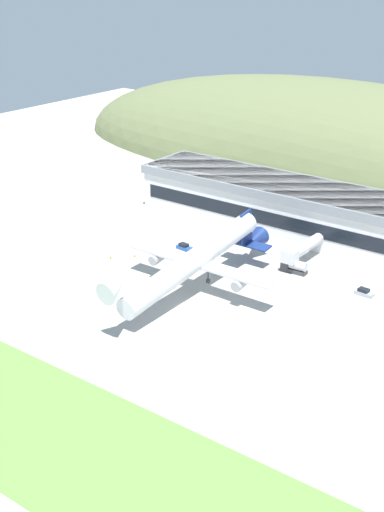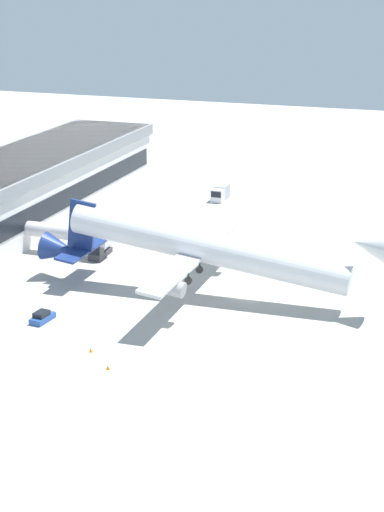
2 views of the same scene
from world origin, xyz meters
The scene contains 11 objects.
ground_plane centered at (0.00, 0.00, 0.00)m, with size 365.97×365.97×0.00m, color #ADAAA3.
grass_strip_foreground centered at (0.00, -45.36, 0.04)m, with size 329.38×26.41×0.08m, color #669342.
hill_backdrop centered at (-26.56, 115.36, 0.00)m, with size 211.66×75.26×56.78m, color #667047.
terminal_building centered at (9.03, 50.96, 7.22)m, with size 112.79×19.48×12.75m.
jetway_0 centered at (8.31, 33.22, 3.99)m, with size 3.38×15.46×5.43m.
cargo_airplane centered at (-2.36, 6.49, 7.49)m, with size 36.43×54.01×11.11m.
service_car_0 centered at (-19.03, 24.18, 0.63)m, with size 4.18×2.25×1.52m.
service_car_1 centered at (27.03, 27.17, 0.63)m, with size 4.19×2.17×1.54m.
box_truck centered at (9.29, 28.50, 1.46)m, with size 6.18×2.49×3.04m.
traffic_cone_0 centered at (-29.70, 9.27, 0.28)m, with size 0.52×0.52×0.58m.
traffic_cone_1 centered at (-25.83, 13.45, 0.28)m, with size 0.52×0.52×0.58m.
Camera 1 is at (79.84, -103.49, 67.34)m, focal length 50.00 mm.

